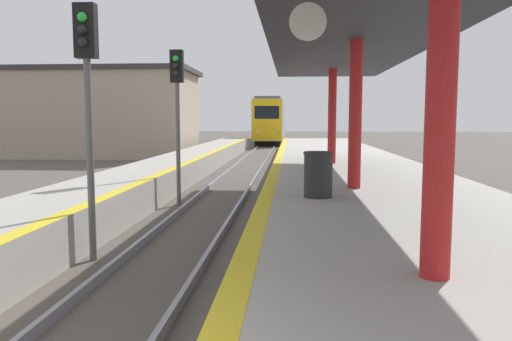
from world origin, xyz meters
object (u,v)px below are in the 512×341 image
train (272,121)px  signal_near (87,83)px  trash_bin (318,174)px  signal_mid (177,98)px

train → signal_near: 46.66m
train → trash_bin: 44.84m
train → trash_bin: size_ratio=24.32×
train → signal_mid: train is taller
train → signal_mid: (-1.04, -41.00, 0.77)m
train → signal_mid: 41.02m
signal_near → signal_mid: size_ratio=1.00×
signal_mid → trash_bin: size_ratio=4.69×
signal_near → signal_mid: 5.63m
train → signal_near: train is taller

